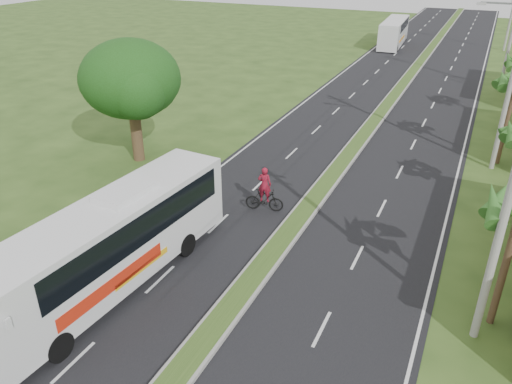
% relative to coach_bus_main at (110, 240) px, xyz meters
% --- Properties ---
extents(ground, '(180.00, 180.00, 0.00)m').
position_rel_coach_bus_main_xyz_m(ground, '(4.87, 1.05, -2.16)').
color(ground, '#2E481A').
rests_on(ground, ground).
extents(road_asphalt, '(14.00, 160.00, 0.02)m').
position_rel_coach_bus_main_xyz_m(road_asphalt, '(4.87, 21.05, -2.15)').
color(road_asphalt, black).
rests_on(road_asphalt, ground).
extents(median_strip, '(1.20, 160.00, 0.18)m').
position_rel_coach_bus_main_xyz_m(median_strip, '(4.87, 21.05, -2.06)').
color(median_strip, gray).
rests_on(median_strip, ground).
extents(lane_edge_left, '(0.12, 160.00, 0.01)m').
position_rel_coach_bus_main_xyz_m(lane_edge_left, '(-1.83, 21.05, -2.16)').
color(lane_edge_left, silver).
rests_on(lane_edge_left, ground).
extents(lane_edge_right, '(0.12, 160.00, 0.01)m').
position_rel_coach_bus_main_xyz_m(lane_edge_right, '(11.57, 21.05, -2.16)').
color(lane_edge_right, silver).
rests_on(lane_edge_right, ground).
extents(shade_tree, '(6.30, 6.00, 7.54)m').
position_rel_coach_bus_main_xyz_m(shade_tree, '(-7.25, 11.07, 2.87)').
color(shade_tree, '#473321').
rests_on(shade_tree, ground).
extents(utility_pole_a, '(1.60, 0.28, 11.00)m').
position_rel_coach_bus_main_xyz_m(utility_pole_a, '(13.37, 3.05, 3.51)').
color(utility_pole_a, gray).
rests_on(utility_pole_a, ground).
extents(coach_bus_main, '(3.42, 12.29, 3.93)m').
position_rel_coach_bus_main_xyz_m(coach_bus_main, '(0.00, 0.00, 0.00)').
color(coach_bus_main, silver).
rests_on(coach_bus_main, ground).
extents(coach_bus_far, '(3.10, 11.33, 3.26)m').
position_rel_coach_bus_main_xyz_m(coach_bus_far, '(-0.11, 56.62, -0.31)').
color(coach_bus_far, silver).
rests_on(coach_bus_far, ground).
extents(motorcyclist, '(2.07, 0.98, 2.44)m').
position_rel_coach_bus_main_xyz_m(motorcyclist, '(2.87, 8.28, -1.29)').
color(motorcyclist, black).
rests_on(motorcyclist, ground).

